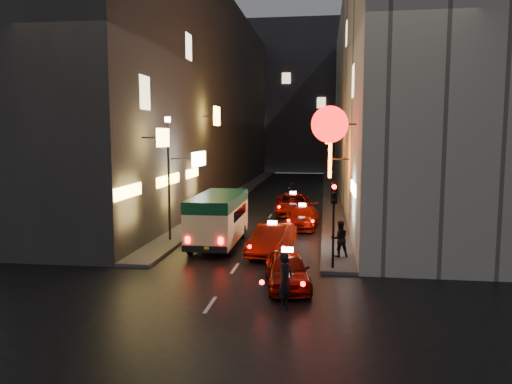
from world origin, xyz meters
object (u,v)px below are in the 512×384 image
at_px(traffic_light, 334,206).
at_px(lamp_post, 169,170).
at_px(minibus, 218,214).
at_px(taxi_near, 287,266).
at_px(pedestrian_crossing, 286,277).

distance_m(traffic_light, lamp_post, 9.42).
relative_size(minibus, lamp_post, 0.96).
xyz_separation_m(traffic_light, lamp_post, (-8.20, 4.53, 1.04)).
height_order(taxi_near, pedestrian_crossing, pedestrian_crossing).
relative_size(taxi_near, lamp_post, 0.79).
xyz_separation_m(pedestrian_crossing, traffic_light, (1.56, 4.33, 1.69)).
xyz_separation_m(taxi_near, traffic_light, (1.67, 2.16, 1.94)).
distance_m(taxi_near, traffic_light, 3.35).
xyz_separation_m(pedestrian_crossing, lamp_post, (-6.64, 8.86, 2.73)).
height_order(taxi_near, lamp_post, lamp_post).
bearing_deg(minibus, pedestrian_crossing, -64.49).
xyz_separation_m(minibus, pedestrian_crossing, (3.99, -8.35, -0.62)).
distance_m(pedestrian_crossing, lamp_post, 11.40).
relative_size(minibus, traffic_light, 1.71).
bearing_deg(lamp_post, minibus, -10.74).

